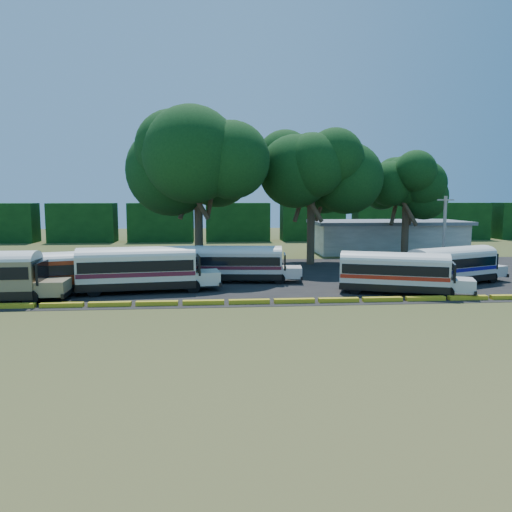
{
  "coord_description": "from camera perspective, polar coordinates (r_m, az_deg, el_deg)",
  "views": [
    {
      "loc": [
        -3.77,
        -31.15,
        7.06
      ],
      "look_at": [
        -0.63,
        6.0,
        2.58
      ],
      "focal_mm": 35.0,
      "sensor_mm": 36.0,
      "label": 1
    }
  ],
  "objects": [
    {
      "name": "bus_cream_west",
      "position": [
        37.54,
        -13.11,
        -1.21
      ],
      "size": [
        10.54,
        3.83,
        3.39
      ],
      "rotation": [
        0.0,
        0.0,
        0.13
      ],
      "color": "black",
      "rests_on": "ground"
    },
    {
      "name": "asphalt_strip",
      "position": [
        43.98,
        1.46,
        -2.37
      ],
      "size": [
        64.0,
        24.0,
        0.02
      ],
      "primitive_type": "cube",
      "color": "black",
      "rests_on": "ground"
    },
    {
      "name": "curb",
      "position": [
        33.1,
        1.82,
        -5.2
      ],
      "size": [
        53.7,
        0.45,
        0.3
      ],
      "color": "gold",
      "rests_on": "ground"
    },
    {
      "name": "ground",
      "position": [
        32.16,
        2.03,
        -5.83
      ],
      "size": [
        160.0,
        160.0,
        0.0
      ],
      "primitive_type": "plane",
      "color": "#2B4416",
      "rests_on": "ground"
    },
    {
      "name": "bus_white_red",
      "position": [
        37.39,
        15.79,
        -1.61
      ],
      "size": [
        9.49,
        5.28,
        3.05
      ],
      "rotation": [
        0.0,
        0.0,
        -0.35
      ],
      "color": "black",
      "rests_on": "ground"
    },
    {
      "name": "tree_west",
      "position": [
        47.88,
        -6.68,
        11.46
      ],
      "size": [
        11.35,
        11.35,
        15.15
      ],
      "color": "#3C301E",
      "rests_on": "ground"
    },
    {
      "name": "bus_cream_east",
      "position": [
        41.01,
        -2.01,
        -0.65
      ],
      "size": [
        9.37,
        3.25,
        3.02
      ],
      "rotation": [
        0.0,
        0.0,
        -0.11
      ],
      "color": "black",
      "rests_on": "ground"
    },
    {
      "name": "treeline_backdrop",
      "position": [
        79.34,
        -2.11,
        3.91
      ],
      "size": [
        130.0,
        4.0,
        6.0
      ],
      "color": "black",
      "rests_on": "ground"
    },
    {
      "name": "tree_east",
      "position": [
        58.36,
        16.86,
        8.11
      ],
      "size": [
        7.79,
        7.79,
        11.58
      ],
      "color": "#3C301E",
      "rests_on": "ground"
    },
    {
      "name": "terminal_building",
      "position": [
        65.1,
        14.73,
        2.2
      ],
      "size": [
        19.0,
        9.0,
        4.0
      ],
      "color": "silver",
      "rests_on": "ground"
    },
    {
      "name": "bus_white_blue",
      "position": [
        42.74,
        21.69,
        -0.8
      ],
      "size": [
        9.46,
        5.7,
        3.06
      ],
      "rotation": [
        0.0,
        0.0,
        0.4
      ],
      "color": "black",
      "rests_on": "ground"
    },
    {
      "name": "utility_pole",
      "position": [
        49.35,
        20.71,
        2.45
      ],
      "size": [
        1.6,
        0.3,
        7.08
      ],
      "color": "gray",
      "rests_on": "ground"
    },
    {
      "name": "bus_red",
      "position": [
        38.58,
        -17.98,
        -1.36
      ],
      "size": [
        9.66,
        5.04,
        3.09
      ],
      "rotation": [
        0.0,
        0.0,
        0.31
      ],
      "color": "black",
      "rests_on": "ground"
    },
    {
      "name": "tree_center",
      "position": [
        51.88,
        6.38,
        10.01
      ],
      "size": [
        9.47,
        9.47,
        13.49
      ],
      "color": "#3C301E",
      "rests_on": "ground"
    }
  ]
}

